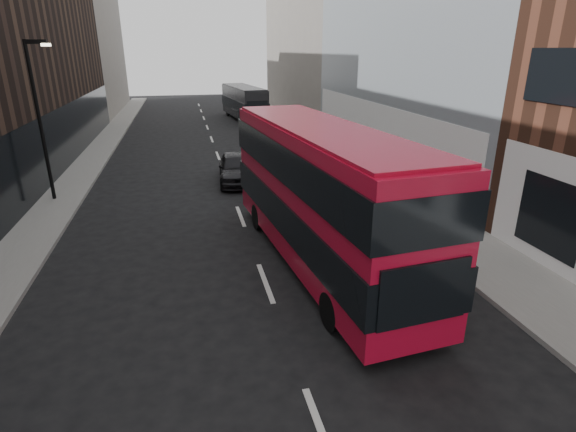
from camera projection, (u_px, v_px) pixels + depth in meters
sidewalk_right at (329, 152)px, 30.91m from camera, size 3.00×80.00×0.15m
sidewalk_left at (89, 165)px, 27.65m from camera, size 2.00×80.00×0.15m
building_victorian at (311, 19)px, 45.72m from camera, size 6.50×24.00×21.00m
building_left_mid at (28, 45)px, 29.06m from camera, size 5.00×24.00×14.00m
building_left_far at (90, 51)px, 49.32m from camera, size 5.00×20.00×13.00m
street_lamp at (40, 111)px, 19.78m from camera, size 1.06×0.22×7.00m
red_bus at (321, 191)px, 14.22m from camera, size 3.78×11.56×4.59m
grey_bus at (244, 102)px, 45.09m from camera, size 3.52×10.32×3.28m
car_a at (236, 168)px, 24.07m from camera, size 2.22×4.77×1.58m
car_b at (263, 167)px, 24.72m from camera, size 1.91×4.19×1.33m
car_c at (282, 142)px, 31.23m from camera, size 2.39×5.05×1.42m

